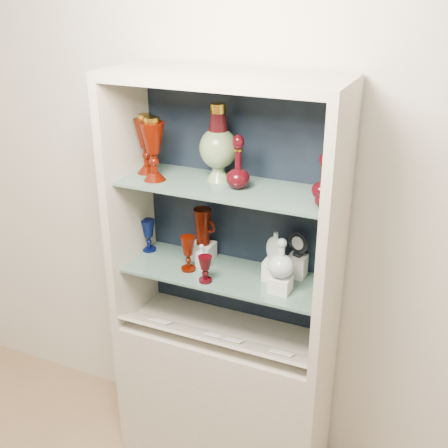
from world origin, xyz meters
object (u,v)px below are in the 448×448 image
at_px(cobalt_goblet, 149,235).
at_px(ruby_goblet_tall, 188,253).
at_px(clear_square_bottle, 202,257).
at_px(pedestal_lamp_left, 146,144).
at_px(ruby_goblet_small, 205,269).
at_px(enamel_urn, 218,143).
at_px(flat_flask, 275,246).
at_px(clear_round_decanter, 281,259).
at_px(lidded_bowl, 324,198).
at_px(ruby_decanter_b, 324,175).
at_px(ruby_pitcher, 203,226).
at_px(cameo_medallion, 298,244).
at_px(pedestal_lamp_right, 153,149).
at_px(ruby_decanter_a, 238,159).

xyz_separation_m(cobalt_goblet, ruby_goblet_tall, (0.27, -0.10, 0.00)).
bearing_deg(cobalt_goblet, ruby_goblet_tall, -20.61).
bearing_deg(clear_square_bottle, pedestal_lamp_left, 174.95).
xyz_separation_m(ruby_goblet_tall, ruby_goblet_small, (0.12, -0.07, -0.02)).
relative_size(enamel_urn, flat_flask, 2.39).
bearing_deg(clear_round_decanter, cobalt_goblet, 171.02).
relative_size(lidded_bowl, flat_flask, 0.57).
distance_m(cobalt_goblet, flat_flask, 0.66).
bearing_deg(ruby_decanter_b, pedestal_lamp_left, 179.48).
height_order(pedestal_lamp_left, flat_flask, pedestal_lamp_left).
bearing_deg(ruby_goblet_small, ruby_pitcher, 118.29).
bearing_deg(ruby_pitcher, flat_flask, 4.26).
bearing_deg(enamel_urn, flat_flask, -3.28).
bearing_deg(clear_round_decanter, cameo_medallion, 80.77).
bearing_deg(ruby_goblet_small, clear_square_bottle, 123.60).
distance_m(pedestal_lamp_right, ruby_decanter_a, 0.37).
relative_size(flat_flask, cameo_medallion, 1.16).
height_order(pedestal_lamp_right, cobalt_goblet, pedestal_lamp_right).
bearing_deg(ruby_goblet_small, clear_round_decanter, 9.61).
height_order(pedestal_lamp_left, cobalt_goblet, pedestal_lamp_left).
xyz_separation_m(pedestal_lamp_right, ruby_decanter_b, (0.73, 0.07, -0.04)).
bearing_deg(ruby_pitcher, pedestal_lamp_left, -152.82).
height_order(ruby_decanter_b, ruby_goblet_small, ruby_decanter_b).
xyz_separation_m(pedestal_lamp_left, cobalt_goblet, (-0.04, 0.04, -0.47)).
height_order(ruby_decanter_b, ruby_goblet_tall, ruby_decanter_b).
bearing_deg(cobalt_goblet, lidded_bowl, -8.42).
bearing_deg(cobalt_goblet, cameo_medallion, 3.40).
bearing_deg(clear_round_decanter, lidded_bowl, -5.92).
relative_size(pedestal_lamp_left, ruby_goblet_tall, 1.59).
bearing_deg(cameo_medallion, clear_round_decanter, -77.93).
bearing_deg(flat_flask, ruby_goblet_tall, -146.89).
relative_size(pedestal_lamp_right, lidded_bowl, 3.48).
xyz_separation_m(pedestal_lamp_left, pedestal_lamp_right, (0.08, -0.07, 0.01)).
height_order(ruby_decanter_b, clear_square_bottle, ruby_decanter_b).
relative_size(enamel_urn, ruby_decanter_b, 1.62).
bearing_deg(ruby_decanter_b, lidded_bowl, -71.53).
bearing_deg(ruby_goblet_small, flat_flask, 29.14).
distance_m(ruby_decanter_a, clear_square_bottle, 0.52).
bearing_deg(ruby_goblet_small, ruby_decanter_b, 14.30).
height_order(pedestal_lamp_left, lidded_bowl, pedestal_lamp_left).
relative_size(ruby_decanter_a, clear_square_bottle, 2.06).
height_order(pedestal_lamp_right, ruby_decanter_a, pedestal_lamp_right).
distance_m(cobalt_goblet, ruby_goblet_small, 0.42).
relative_size(clear_square_bottle, flat_flask, 0.90).
xyz_separation_m(ruby_pitcher, cameo_medallion, (0.46, 0.02, -0.01)).
bearing_deg(ruby_pitcher, ruby_goblet_tall, -84.86).
distance_m(ruby_decanter_a, flat_flask, 0.42).
distance_m(ruby_decanter_b, ruby_goblet_small, 0.66).
xyz_separation_m(ruby_decanter_a, ruby_decanter_b, (0.35, 0.02, -0.03)).
height_order(pedestal_lamp_right, lidded_bowl, pedestal_lamp_right).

